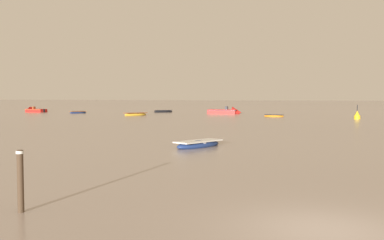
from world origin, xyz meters
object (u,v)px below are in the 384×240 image
at_px(channel_buoy, 357,116).
at_px(motorboat_moored_0, 34,111).
at_px(rowboat_moored_2, 135,114).
at_px(motorboat_moored_1, 227,112).
at_px(rowboat_moored_5, 274,116).
at_px(rowboat_moored_10, 163,111).
at_px(rowboat_moored_9, 198,145).
at_px(mooring_post_left, 20,183).
at_px(rowboat_moored_4, 78,112).

bearing_deg(channel_buoy, motorboat_moored_0, 174.19).
relative_size(motorboat_moored_0, rowboat_moored_2, 1.20).
bearing_deg(motorboat_moored_0, motorboat_moored_1, -164.30).
relative_size(rowboat_moored_5, rowboat_moored_10, 0.84).
distance_m(rowboat_moored_9, motorboat_moored_1, 57.38).
bearing_deg(rowboat_moored_9, motorboat_moored_1, -143.13).
bearing_deg(channel_buoy, rowboat_moored_2, -178.04).
height_order(rowboat_moored_9, mooring_post_left, mooring_post_left).
relative_size(motorboat_moored_0, mooring_post_left, 2.88).
xyz_separation_m(motorboat_moored_0, channel_buoy, (65.89, -6.71, 0.20)).
bearing_deg(rowboat_moored_2, channel_buoy, -60.69).
distance_m(rowboat_moored_10, channel_buoy, 41.74).
xyz_separation_m(rowboat_moored_10, motorboat_moored_1, (14.94, -2.45, 0.14)).
height_order(channel_buoy, mooring_post_left, channel_buoy).
height_order(rowboat_moored_5, rowboat_moored_10, rowboat_moored_10).
distance_m(motorboat_moored_1, channel_buoy, 27.13).
xyz_separation_m(rowboat_moored_5, channel_buoy, (12.90, -2.68, 0.32)).
xyz_separation_m(motorboat_moored_1, channel_buoy, (23.89, -12.86, 0.15)).
relative_size(rowboat_moored_4, motorboat_moored_1, 0.55).
bearing_deg(channel_buoy, rowboat_moored_4, 175.45).
bearing_deg(motorboat_moored_0, mooring_post_left, 138.06).
height_order(rowboat_moored_2, rowboat_moored_10, rowboat_moored_2).
height_order(motorboat_moored_0, rowboat_moored_10, motorboat_moored_0).
height_order(rowboat_moored_2, channel_buoy, channel_buoy).
bearing_deg(motorboat_moored_1, rowboat_moored_10, 166.37).
bearing_deg(rowboat_moored_9, channel_buoy, -170.23).
bearing_deg(channel_buoy, rowboat_moored_5, 168.27).
distance_m(rowboat_moored_2, channel_buoy, 36.63).
bearing_deg(rowboat_moored_10, motorboat_moored_0, 157.18).
bearing_deg(motorboat_moored_0, rowboat_moored_4, 176.64).
distance_m(rowboat_moored_4, rowboat_moored_10, 17.68).
xyz_separation_m(rowboat_moored_5, mooring_post_left, (4.07, -62.33, 0.70)).
distance_m(rowboat_moored_5, rowboat_moored_9, 45.52).
height_order(rowboat_moored_5, motorboat_moored_1, motorboat_moored_1).
height_order(rowboat_moored_10, channel_buoy, channel_buoy).
bearing_deg(mooring_post_left, rowboat_moored_5, 93.74).
relative_size(rowboat_moored_5, motorboat_moored_1, 0.49).
relative_size(rowboat_moored_9, rowboat_moored_10, 1.01).
bearing_deg(rowboat_moored_9, rowboat_moored_4, -115.03).
bearing_deg(rowboat_moored_10, rowboat_moored_9, -103.75).
bearing_deg(rowboat_moored_2, motorboat_moored_1, -14.68).
xyz_separation_m(rowboat_moored_9, mooring_post_left, (0.82, -16.93, 0.68)).
relative_size(motorboat_moored_1, channel_buoy, 2.95).
distance_m(rowboat_moored_4, rowboat_moored_9, 63.59).
xyz_separation_m(rowboat_moored_9, channel_buoy, (9.65, 42.72, 0.30)).
bearing_deg(rowboat_moored_2, rowboat_moored_9, -119.63).
height_order(rowboat_moored_4, rowboat_moored_5, rowboat_moored_4).
distance_m(rowboat_moored_2, rowboat_moored_9, 49.46).
bearing_deg(rowboat_moored_9, rowboat_moored_10, -130.80).
distance_m(rowboat_moored_4, motorboat_moored_1, 29.97).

